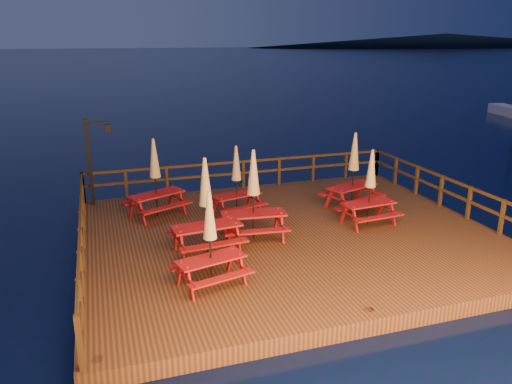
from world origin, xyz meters
TOP-DOWN VIEW (x-y plane):
  - ground at (0.00, 0.00)m, footprint 500.00×500.00m
  - deck at (0.00, 0.00)m, footprint 12.00×10.00m
  - deck_piles at (0.00, 0.00)m, footprint 11.44×9.44m
  - railing at (0.00, 1.78)m, footprint 11.80×9.75m
  - lamp_post at (-5.39, 4.55)m, footprint 0.85×0.18m
  - headland_right at (185.00, 230.00)m, footprint 230.40×86.40m
  - picnic_table_0 at (-2.97, -2.47)m, footprint 1.90×1.69m
  - picnic_table_1 at (-3.57, 2.70)m, footprint 2.25×2.09m
  - picnic_table_2 at (-2.65, -0.62)m, footprint 1.98×1.69m
  - picnic_table_3 at (-1.16, -0.08)m, footprint 2.00×1.72m
  - picnic_table_4 at (2.89, 1.53)m, footprint 2.20×2.00m
  - picnic_table_5 at (2.59, -0.08)m, footprint 1.79×1.52m
  - picnic_table_6 at (-1.06, 2.06)m, footprint 1.90×1.70m

SIDE VIEW (x-z plane):
  - deck_piles at x=0.00m, z-range -1.00..0.40m
  - ground at x=0.00m, z-range 0.00..0.00m
  - deck at x=0.00m, z-range 0.00..0.40m
  - railing at x=0.00m, z-range 0.61..1.71m
  - picnic_table_6 at x=-1.06m, z-range 0.45..2.75m
  - picnic_table_0 at x=-2.97m, z-range 0.45..2.77m
  - picnic_table_5 at x=2.59m, z-range 0.45..2.83m
  - picnic_table_1 at x=-3.57m, z-range 0.45..3.02m
  - picnic_table_4 at x=2.89m, z-range 0.45..3.04m
  - picnic_table_3 at x=-1.16m, z-range 0.45..3.09m
  - picnic_table_2 at x=-2.65m, z-range 0.45..3.10m
  - lamp_post at x=-5.39m, z-range 0.70..3.70m
  - headland_right at x=185.00m, z-range 0.00..7.00m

